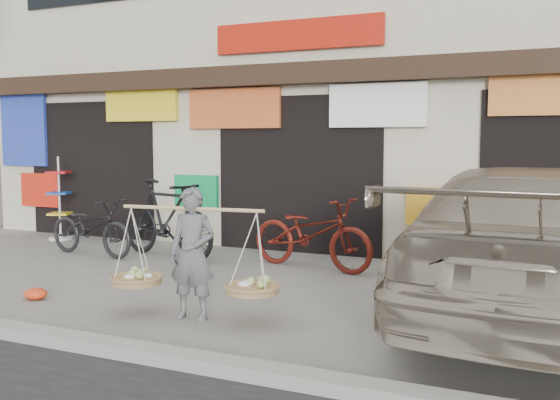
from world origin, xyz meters
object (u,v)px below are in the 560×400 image
at_px(bike_1, 166,219).
at_px(suv, 535,240).
at_px(display_rack, 60,206).
at_px(bike_2, 312,233).
at_px(bike_0, 91,227).
at_px(bike_3, 311,233).
at_px(street_vendor, 193,260).

xyz_separation_m(bike_1, suv, (5.67, -1.14, 0.18)).
height_order(bike_1, display_rack, display_rack).
relative_size(bike_1, bike_2, 1.04).
relative_size(bike_0, bike_3, 0.89).
relative_size(suv, display_rack, 3.62).
height_order(bike_3, display_rack, display_rack).
bearing_deg(bike_0, bike_3, -75.27).
bearing_deg(suv, bike_0, -2.91).
bearing_deg(bike_2, suv, -100.16).
height_order(suv, display_rack, suv).
bearing_deg(street_vendor, display_rack, 139.09).
bearing_deg(bike_3, bike_0, 109.25).
bearing_deg(bike_1, bike_2, -72.91).
distance_m(bike_2, display_rack, 5.56).
height_order(bike_0, display_rack, display_rack).
distance_m(bike_2, bike_3, 0.01).
xyz_separation_m(bike_0, bike_2, (3.79, 0.49, 0.06)).
xyz_separation_m(street_vendor, display_rack, (-5.29, 3.63, -0.00)).
distance_m(bike_3, display_rack, 5.55).
bearing_deg(bike_1, bike_3, -72.90).
distance_m(bike_0, bike_3, 3.82).
bearing_deg(bike_3, bike_1, 104.96).
bearing_deg(bike_1, bike_0, 119.65).
height_order(street_vendor, suv, suv).
bearing_deg(suv, bike_1, -7.82).
bearing_deg(bike_3, suv, -100.10).
relative_size(street_vendor, suv, 0.33).
bearing_deg(bike_1, suv, -87.32).
bearing_deg(bike_3, bike_2, -78.12).
relative_size(bike_3, suv, 0.35).
xyz_separation_m(bike_3, suv, (3.15, -1.27, 0.29)).
bearing_deg(street_vendor, bike_1, 122.17).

